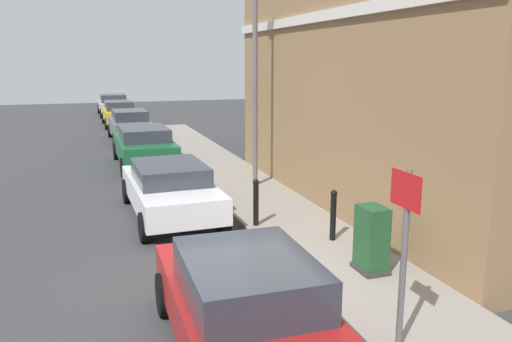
{
  "coord_description": "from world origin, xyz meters",
  "views": [
    {
      "loc": [
        -2.19,
        -7.53,
        3.71
      ],
      "look_at": [
        1.5,
        3.41,
        1.2
      ],
      "focal_mm": 35.92,
      "sensor_mm": 36.0,
      "label": 1
    }
  ],
  "objects_px": {
    "utility_cabinet": "(371,242)",
    "street_sign": "(405,233)",
    "bollard_far_kerb": "(256,201)",
    "car_white": "(170,188)",
    "car_grey": "(130,125)",
    "car_yellow": "(119,113)",
    "lamppost": "(255,75)",
    "car_green": "(144,145)",
    "bollard_near_cabinet": "(333,213)",
    "car_silver": "(113,104)",
    "car_red": "(246,306)"
  },
  "relations": [
    {
      "from": "utility_cabinet",
      "to": "bollard_near_cabinet",
      "type": "height_order",
      "value": "utility_cabinet"
    },
    {
      "from": "car_silver",
      "to": "bollard_near_cabinet",
      "type": "distance_m",
      "value": 27.56
    },
    {
      "from": "bollard_near_cabinet",
      "to": "lamppost",
      "type": "xyz_separation_m",
      "value": [
        0.0,
        4.94,
        2.6
      ]
    },
    {
      "from": "car_white",
      "to": "lamppost",
      "type": "relative_size",
      "value": 0.76
    },
    {
      "from": "car_green",
      "to": "car_yellow",
      "type": "xyz_separation_m",
      "value": [
        -0.03,
        12.02,
        -0.0
      ]
    },
    {
      "from": "car_green",
      "to": "car_silver",
      "type": "bearing_deg",
      "value": -0.63
    },
    {
      "from": "car_red",
      "to": "car_white",
      "type": "bearing_deg",
      "value": -0.1
    },
    {
      "from": "car_grey",
      "to": "car_silver",
      "type": "height_order",
      "value": "car_grey"
    },
    {
      "from": "car_grey",
      "to": "street_sign",
      "type": "bearing_deg",
      "value": -176.41
    },
    {
      "from": "car_white",
      "to": "car_silver",
      "type": "xyz_separation_m",
      "value": [
        0.11,
        24.32,
        0.03
      ]
    },
    {
      "from": "car_grey",
      "to": "bollard_near_cabinet",
      "type": "bearing_deg",
      "value": -171.53
    },
    {
      "from": "bollard_far_kerb",
      "to": "street_sign",
      "type": "bearing_deg",
      "value": -88.39
    },
    {
      "from": "car_green",
      "to": "street_sign",
      "type": "distance_m",
      "value": 13.35
    },
    {
      "from": "car_white",
      "to": "bollard_near_cabinet",
      "type": "relative_size",
      "value": 4.17
    },
    {
      "from": "utility_cabinet",
      "to": "street_sign",
      "type": "height_order",
      "value": "street_sign"
    },
    {
      "from": "car_grey",
      "to": "car_silver",
      "type": "bearing_deg",
      "value": -0.96
    },
    {
      "from": "car_red",
      "to": "car_grey",
      "type": "distance_m",
      "value": 18.69
    },
    {
      "from": "lamppost",
      "to": "utility_cabinet",
      "type": "bearing_deg",
      "value": -90.9
    },
    {
      "from": "bollard_far_kerb",
      "to": "car_green",
      "type": "bearing_deg",
      "value": 100.45
    },
    {
      "from": "bollard_far_kerb",
      "to": "lamppost",
      "type": "xyz_separation_m",
      "value": [
        1.17,
        3.55,
        2.6
      ]
    },
    {
      "from": "car_white",
      "to": "car_grey",
      "type": "relative_size",
      "value": 1.03
    },
    {
      "from": "car_yellow",
      "to": "lamppost",
      "type": "relative_size",
      "value": 0.73
    },
    {
      "from": "street_sign",
      "to": "car_white",
      "type": "bearing_deg",
      "value": 104.07
    },
    {
      "from": "car_red",
      "to": "street_sign",
      "type": "height_order",
      "value": "street_sign"
    },
    {
      "from": "car_silver",
      "to": "car_grey",
      "type": "bearing_deg",
      "value": 179.5
    },
    {
      "from": "car_red",
      "to": "bollard_far_kerb",
      "type": "distance_m",
      "value": 4.96
    },
    {
      "from": "bollard_near_cabinet",
      "to": "bollard_far_kerb",
      "type": "distance_m",
      "value": 1.81
    },
    {
      "from": "car_red",
      "to": "car_green",
      "type": "height_order",
      "value": "car_red"
    },
    {
      "from": "bollard_near_cabinet",
      "to": "bollard_far_kerb",
      "type": "xyz_separation_m",
      "value": [
        -1.17,
        1.39,
        0.0
      ]
    },
    {
      "from": "bollard_near_cabinet",
      "to": "bollard_far_kerb",
      "type": "height_order",
      "value": "same"
    },
    {
      "from": "car_green",
      "to": "utility_cabinet",
      "type": "relative_size",
      "value": 3.78
    },
    {
      "from": "utility_cabinet",
      "to": "lamppost",
      "type": "relative_size",
      "value": 0.2
    },
    {
      "from": "bollard_far_kerb",
      "to": "street_sign",
      "type": "xyz_separation_m",
      "value": [
        0.15,
        -5.2,
        0.96
      ]
    },
    {
      "from": "car_silver",
      "to": "utility_cabinet",
      "type": "bearing_deg",
      "value": -175.66
    },
    {
      "from": "car_grey",
      "to": "car_green",
      "type": "bearing_deg",
      "value": 178.53
    },
    {
      "from": "car_grey",
      "to": "bollard_far_kerb",
      "type": "bearing_deg",
      "value": -175.26
    },
    {
      "from": "car_yellow",
      "to": "bollard_far_kerb",
      "type": "height_order",
      "value": "car_yellow"
    },
    {
      "from": "car_white",
      "to": "car_green",
      "type": "height_order",
      "value": "car_green"
    },
    {
      "from": "car_white",
      "to": "car_silver",
      "type": "height_order",
      "value": "car_silver"
    },
    {
      "from": "car_red",
      "to": "car_green",
      "type": "distance_m",
      "value": 12.67
    },
    {
      "from": "car_green",
      "to": "street_sign",
      "type": "height_order",
      "value": "street_sign"
    },
    {
      "from": "car_yellow",
      "to": "bollard_far_kerb",
      "type": "bearing_deg",
      "value": -176.53
    },
    {
      "from": "car_red",
      "to": "car_white",
      "type": "relative_size",
      "value": 0.94
    },
    {
      "from": "bollard_far_kerb",
      "to": "street_sign",
      "type": "distance_m",
      "value": 5.29
    },
    {
      "from": "car_white",
      "to": "bollard_far_kerb",
      "type": "distance_m",
      "value": 2.35
    },
    {
      "from": "car_red",
      "to": "bollard_far_kerb",
      "type": "height_order",
      "value": "car_red"
    },
    {
      "from": "car_grey",
      "to": "bollard_far_kerb",
      "type": "distance_m",
      "value": 14.11
    },
    {
      "from": "car_silver",
      "to": "street_sign",
      "type": "height_order",
      "value": "street_sign"
    },
    {
      "from": "street_sign",
      "to": "lamppost",
      "type": "bearing_deg",
      "value": 83.33
    },
    {
      "from": "bollard_far_kerb",
      "to": "lamppost",
      "type": "bearing_deg",
      "value": 71.75
    }
  ]
}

